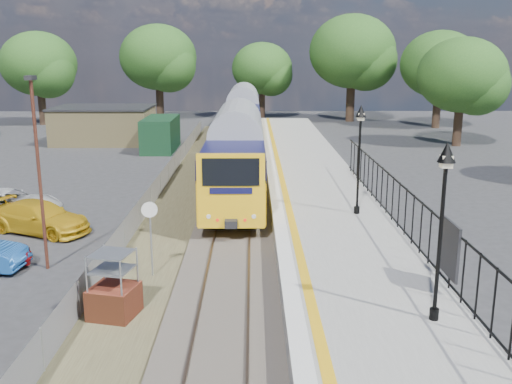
{
  "coord_description": "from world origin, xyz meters",
  "views": [
    {
      "loc": [
        0.86,
        -17.4,
        7.53
      ],
      "look_at": [
        0.99,
        5.35,
        2.0
      ],
      "focal_mm": 40.0,
      "sensor_mm": 36.0,
      "label": 1
    }
  ],
  "objects_px": {
    "train": "(241,126)",
    "carpark_lamp": "(38,162)",
    "victorian_lamp_south": "(444,191)",
    "car_white": "(7,204)",
    "brick_plinth": "(113,286)",
    "speed_sign": "(150,227)",
    "car_yellow": "(39,217)",
    "victorian_lamp_north": "(360,134)"
  },
  "relations": [
    {
      "from": "victorian_lamp_north",
      "to": "speed_sign",
      "type": "distance_m",
      "value": 9.63
    },
    {
      "from": "speed_sign",
      "to": "carpark_lamp",
      "type": "bearing_deg",
      "value": 157.23
    },
    {
      "from": "speed_sign",
      "to": "car_yellow",
      "type": "bearing_deg",
      "value": 127.42
    },
    {
      "from": "victorian_lamp_north",
      "to": "speed_sign",
      "type": "xyz_separation_m",
      "value": [
        -7.92,
        -4.89,
        -2.47
      ]
    },
    {
      "from": "victorian_lamp_south",
      "to": "car_white",
      "type": "height_order",
      "value": "victorian_lamp_south"
    },
    {
      "from": "victorian_lamp_south",
      "to": "car_white",
      "type": "relative_size",
      "value": 0.93
    },
    {
      "from": "brick_plinth",
      "to": "carpark_lamp",
      "type": "height_order",
      "value": "carpark_lamp"
    },
    {
      "from": "victorian_lamp_north",
      "to": "brick_plinth",
      "type": "relative_size",
      "value": 2.27
    },
    {
      "from": "carpark_lamp",
      "to": "victorian_lamp_south",
      "type": "bearing_deg",
      "value": -26.28
    },
    {
      "from": "brick_plinth",
      "to": "carpark_lamp",
      "type": "distance_m",
      "value": 5.94
    },
    {
      "from": "victorian_lamp_south",
      "to": "brick_plinth",
      "type": "xyz_separation_m",
      "value": [
        -8.69,
        2.02,
        -3.33
      ]
    },
    {
      "from": "carpark_lamp",
      "to": "car_yellow",
      "type": "xyz_separation_m",
      "value": [
        -1.81,
        4.29,
        -3.23
      ]
    },
    {
      "from": "speed_sign",
      "to": "car_yellow",
      "type": "relative_size",
      "value": 0.58
    },
    {
      "from": "speed_sign",
      "to": "carpark_lamp",
      "type": "distance_m",
      "value": 4.52
    },
    {
      "from": "train",
      "to": "speed_sign",
      "type": "bearing_deg",
      "value": -96.29
    },
    {
      "from": "victorian_lamp_north",
      "to": "train",
      "type": "xyz_separation_m",
      "value": [
        -5.3,
        18.87,
        -1.96
      ]
    },
    {
      "from": "carpark_lamp",
      "to": "speed_sign",
      "type": "bearing_deg",
      "value": -12.03
    },
    {
      "from": "victorian_lamp_south",
      "to": "car_white",
      "type": "bearing_deg",
      "value": 142.4
    },
    {
      "from": "train",
      "to": "speed_sign",
      "type": "distance_m",
      "value": 23.91
    },
    {
      "from": "train",
      "to": "carpark_lamp",
      "type": "distance_m",
      "value": 23.89
    },
    {
      "from": "victorian_lamp_north",
      "to": "train",
      "type": "distance_m",
      "value": 19.7
    },
    {
      "from": "victorian_lamp_north",
      "to": "carpark_lamp",
      "type": "relative_size",
      "value": 0.67
    },
    {
      "from": "speed_sign",
      "to": "carpark_lamp",
      "type": "xyz_separation_m",
      "value": [
        -3.92,
        0.84,
        2.08
      ]
    },
    {
      "from": "victorian_lamp_south",
      "to": "car_yellow",
      "type": "bearing_deg",
      "value": 143.53
    },
    {
      "from": "speed_sign",
      "to": "train",
      "type": "bearing_deg",
      "value": 72.97
    },
    {
      "from": "victorian_lamp_south",
      "to": "victorian_lamp_north",
      "type": "distance_m",
      "value": 10.0
    },
    {
      "from": "victorian_lamp_south",
      "to": "train",
      "type": "height_order",
      "value": "victorian_lamp_south"
    },
    {
      "from": "car_white",
      "to": "brick_plinth",
      "type": "bearing_deg",
      "value": -144.13
    },
    {
      "from": "car_white",
      "to": "victorian_lamp_south",
      "type": "bearing_deg",
      "value": -127.32
    },
    {
      "from": "train",
      "to": "speed_sign",
      "type": "xyz_separation_m",
      "value": [
        -2.62,
        -23.76,
        -0.52
      ]
    },
    {
      "from": "train",
      "to": "carpark_lamp",
      "type": "bearing_deg",
      "value": -105.92
    },
    {
      "from": "speed_sign",
      "to": "car_yellow",
      "type": "distance_m",
      "value": 7.77
    },
    {
      "from": "brick_plinth",
      "to": "car_white",
      "type": "distance_m",
      "value": 12.82
    },
    {
      "from": "victorian_lamp_south",
      "to": "victorian_lamp_north",
      "type": "height_order",
      "value": "same"
    },
    {
      "from": "victorian_lamp_north",
      "to": "train",
      "type": "height_order",
      "value": "victorian_lamp_north"
    },
    {
      "from": "victorian_lamp_north",
      "to": "car_white",
      "type": "xyz_separation_m",
      "value": [
        -15.95,
        2.44,
        -3.61
      ]
    },
    {
      "from": "train",
      "to": "carpark_lamp",
      "type": "relative_size",
      "value": 5.98
    },
    {
      "from": "victorian_lamp_north",
      "to": "carpark_lamp",
      "type": "xyz_separation_m",
      "value": [
        -11.84,
        -4.06,
        -0.39
      ]
    },
    {
      "from": "train",
      "to": "brick_plinth",
      "type": "distance_m",
      "value": 27.07
    },
    {
      "from": "speed_sign",
      "to": "victorian_lamp_south",
      "type": "bearing_deg",
      "value": -42.91
    },
    {
      "from": "car_yellow",
      "to": "carpark_lamp",
      "type": "bearing_deg",
      "value": -133.98
    },
    {
      "from": "train",
      "to": "car_white",
      "type": "relative_size",
      "value": 8.27
    }
  ]
}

